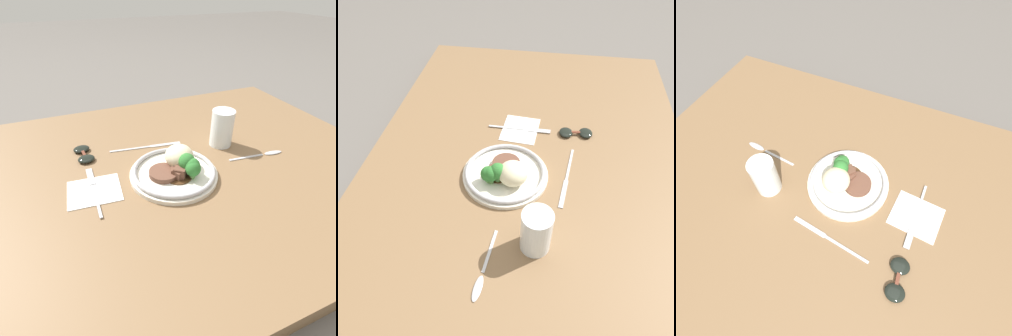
{
  "view_description": "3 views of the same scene",
  "coord_description": "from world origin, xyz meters",
  "views": [
    {
      "loc": [
        -0.18,
        -0.56,
        0.47
      ],
      "look_at": [
        0.03,
        -0.05,
        0.08
      ],
      "focal_mm": 28.0,
      "sensor_mm": 36.0,
      "label": 1
    },
    {
      "loc": [
        0.64,
        0.04,
        0.7
      ],
      "look_at": [
        0.05,
        -0.05,
        0.08
      ],
      "focal_mm": 35.0,
      "sensor_mm": 36.0,
      "label": 2
    },
    {
      "loc": [
        -0.1,
        0.3,
        0.7
      ],
      "look_at": [
        0.07,
        -0.08,
        0.09
      ],
      "focal_mm": 28.0,
      "sensor_mm": 36.0,
      "label": 3
    }
  ],
  "objects": [
    {
      "name": "dining_table",
      "position": [
        0.0,
        0.0,
        0.02
      ],
      "size": [
        1.38,
        0.92,
        0.05
      ],
      "color": "brown",
      "rests_on": "ground"
    },
    {
      "name": "napkin",
      "position": [
        -0.16,
        -0.04,
        0.05
      ],
      "size": [
        0.14,
        0.12,
        0.0
      ],
      "color": "white",
      "rests_on": "dining_table"
    },
    {
      "name": "sunglasses",
      "position": [
        -0.16,
        0.14,
        0.06
      ],
      "size": [
        0.06,
        0.11,
        0.01
      ],
      "rotation": [
        0.0,
        0.0,
        0.1
      ],
      "color": "black",
      "rests_on": "dining_table"
    },
    {
      "name": "fork",
      "position": [
        -0.16,
        -0.02,
        0.05
      ],
      "size": [
        0.02,
        0.19,
        0.0
      ],
      "rotation": [
        0.0,
        0.0,
        1.56
      ],
      "color": "#B7B7BC",
      "rests_on": "napkin"
    },
    {
      "name": "plate",
      "position": [
        0.05,
        -0.05,
        0.07
      ],
      "size": [
        0.23,
        0.23,
        0.07
      ],
      "color": "silver",
      "rests_on": "dining_table"
    },
    {
      "name": "knife",
      "position": [
        0.03,
        0.11,
        0.05
      ],
      "size": [
        0.22,
        0.04,
        0.0
      ],
      "rotation": [
        0.0,
        0.0,
        -0.13
      ],
      "color": "#B7B7BC",
      "rests_on": "dining_table"
    },
    {
      "name": "spoon",
      "position": [
        0.34,
        -0.06,
        0.05
      ],
      "size": [
        0.17,
        0.03,
        0.01
      ],
      "rotation": [
        0.0,
        0.0,
        -0.1
      ],
      "color": "#B7B7BC",
      "rests_on": "dining_table"
    },
    {
      "name": "juice_glass",
      "position": [
        0.25,
        0.04,
        0.1
      ],
      "size": [
        0.07,
        0.07,
        0.11
      ],
      "color": "orange",
      "rests_on": "dining_table"
    },
    {
      "name": "ground_plane",
      "position": [
        0.0,
        0.0,
        0.0
      ],
      "size": [
        8.0,
        8.0,
        0.0
      ],
      "primitive_type": "plane",
      "color": "#5B5651"
    }
  ]
}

